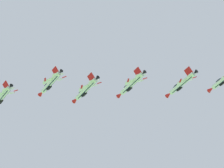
{
  "coord_description": "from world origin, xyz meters",
  "views": [
    {
      "loc": [
        -3.13,
        -4.74,
        1.7
      ],
      "look_at": [
        -20.61,
        117.55,
        119.58
      ],
      "focal_mm": 76.06,
      "sensor_mm": 36.0,
      "label": 1
    }
  ],
  "objects_px": {
    "fighter_jet_left_wing": "(51,83)",
    "fighter_jet_right_outer": "(182,84)",
    "fighter_jet_lead": "(2,97)",
    "fighter_jet_left_outer": "(131,84)",
    "fighter_jet_right_wing": "(86,90)"
  },
  "relations": [
    {
      "from": "fighter_jet_left_wing",
      "to": "fighter_jet_right_outer",
      "type": "distance_m",
      "value": 47.64
    },
    {
      "from": "fighter_jet_right_outer",
      "to": "fighter_jet_lead",
      "type": "bearing_deg",
      "value": 137.17
    },
    {
      "from": "fighter_jet_lead",
      "to": "fighter_jet_left_outer",
      "type": "distance_m",
      "value": 47.89
    },
    {
      "from": "fighter_jet_lead",
      "to": "fighter_jet_left_outer",
      "type": "xyz_separation_m",
      "value": [
        47.89,
        -0.13,
        -0.01
      ]
    },
    {
      "from": "fighter_jet_right_wing",
      "to": "fighter_jet_left_outer",
      "type": "height_order",
      "value": "fighter_jet_left_outer"
    },
    {
      "from": "fighter_jet_left_wing",
      "to": "fighter_jet_right_wing",
      "type": "height_order",
      "value": "fighter_jet_left_wing"
    },
    {
      "from": "fighter_jet_lead",
      "to": "fighter_jet_right_outer",
      "type": "bearing_deg",
      "value": -42.83
    },
    {
      "from": "fighter_jet_right_wing",
      "to": "fighter_jet_left_wing",
      "type": "bearing_deg",
      "value": 136.75
    },
    {
      "from": "fighter_jet_right_wing",
      "to": "fighter_jet_lead",
      "type": "bearing_deg",
      "value": 134.69
    },
    {
      "from": "fighter_jet_right_wing",
      "to": "fighter_jet_left_outer",
      "type": "distance_m",
      "value": 16.4
    },
    {
      "from": "fighter_jet_left_wing",
      "to": "fighter_jet_left_outer",
      "type": "xyz_separation_m",
      "value": [
        29.68,
        0.84,
        -3.83
      ]
    },
    {
      "from": "fighter_jet_left_wing",
      "to": "fighter_jet_right_wing",
      "type": "relative_size",
      "value": 1.0
    },
    {
      "from": "fighter_jet_lead",
      "to": "fighter_jet_left_outer",
      "type": "bearing_deg",
      "value": -43.93
    },
    {
      "from": "fighter_jet_lead",
      "to": "fighter_jet_left_wing",
      "type": "relative_size",
      "value": 1.0
    },
    {
      "from": "fighter_jet_right_outer",
      "to": "fighter_jet_left_outer",
      "type": "bearing_deg",
      "value": 140.15
    }
  ]
}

